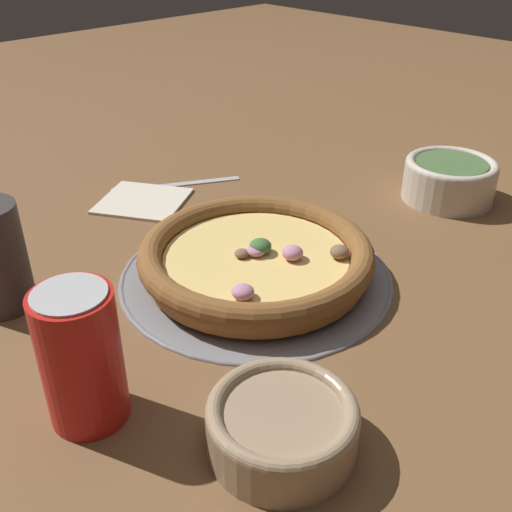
{
  "coord_description": "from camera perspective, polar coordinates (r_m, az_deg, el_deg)",
  "views": [
    {
      "loc": [
        -0.42,
        0.41,
        0.38
      ],
      "look_at": [
        0.0,
        0.0,
        0.03
      ],
      "focal_mm": 42.0,
      "sensor_mm": 36.0,
      "label": 1
    }
  ],
  "objects": [
    {
      "name": "bowl_near",
      "position": [
        0.49,
        2.51,
        -15.74
      ],
      "size": [
        0.12,
        0.12,
        0.05
      ],
      "color": "#9E8466",
      "rests_on": "ground_plane"
    },
    {
      "name": "bowl_far",
      "position": [
        0.91,
        17.95,
        7.07
      ],
      "size": [
        0.13,
        0.13,
        0.06
      ],
      "color": "beige",
      "rests_on": "ground_plane"
    },
    {
      "name": "ground_plane",
      "position": [
        0.69,
        -0.0,
        -1.99
      ],
      "size": [
        3.0,
        3.0,
        0.0
      ],
      "primitive_type": "plane",
      "color": "brown"
    },
    {
      "name": "fork",
      "position": [
        0.93,
        -8.31,
        6.71
      ],
      "size": [
        0.11,
        0.18,
        0.0
      ],
      "rotation": [
        0.0,
        0.0,
        7.35
      ],
      "color": "#B7B7BC",
      "rests_on": "ground_plane"
    },
    {
      "name": "pizza_tray",
      "position": [
        0.69,
        -0.0,
        -1.76
      ],
      "size": [
        0.32,
        0.32,
        0.01
      ],
      "color": "gray",
      "rests_on": "ground_plane"
    },
    {
      "name": "pizza",
      "position": [
        0.68,
        0.02,
        -0.12
      ],
      "size": [
        0.27,
        0.27,
        0.04
      ],
      "color": "#A86B33",
      "rests_on": "pizza_tray"
    },
    {
      "name": "beverage_can",
      "position": [
        0.5,
        -16.32,
        -9.24
      ],
      "size": [
        0.07,
        0.07,
        0.12
      ],
      "color": "red",
      "rests_on": "ground_plane"
    },
    {
      "name": "napkin",
      "position": [
        0.88,
        -10.73,
        5.29
      ],
      "size": [
        0.16,
        0.16,
        0.01
      ],
      "rotation": [
        0.0,
        0.0,
        0.56
      ],
      "color": "beige",
      "rests_on": "ground_plane"
    }
  ]
}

